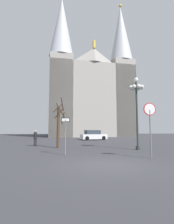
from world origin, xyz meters
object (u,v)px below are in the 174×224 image
at_px(bare_tree, 59,124).
at_px(street_lamp, 137,99).
at_px(cathedral, 90,91).
at_px(one_way_arrow_sign, 65,131).
at_px(stop_sign, 150,120).
at_px(pedestrian_walking, 35,136).
at_px(parked_car_near_white, 93,135).

bearing_deg(bare_tree, street_lamp, -18.87).
height_order(cathedral, one_way_arrow_sign, cathedral).
height_order(stop_sign, bare_tree, bare_tree).
distance_m(cathedral, bare_tree, 28.06).
bearing_deg(street_lamp, bare_tree, 161.13).
bearing_deg(one_way_arrow_sign, pedestrian_walking, 114.43).
xyz_separation_m(cathedral, one_way_arrow_sign, (-5.89, -30.34, -9.65)).
xyz_separation_m(street_lamp, parked_car_near_white, (-1.53, 13.87, -3.49)).
xyz_separation_m(bare_tree, pedestrian_walking, (-2.37, 2.01, -1.18)).
bearing_deg(pedestrian_walking, one_way_arrow_sign, -65.57).
height_order(stop_sign, street_lamp, street_lamp).
relative_size(cathedral, parked_car_near_white, 7.79).
xyz_separation_m(cathedral, parked_car_near_white, (-1.50, -14.12, -10.47)).
relative_size(cathedral, one_way_arrow_sign, 13.80).
bearing_deg(parked_car_near_white, pedestrian_walking, -127.52).
bearing_deg(parked_car_near_white, one_way_arrow_sign, -105.14).
xyz_separation_m(cathedral, pedestrian_walking, (-8.89, -23.74, -10.24)).
relative_size(street_lamp, parked_car_near_white, 1.41).
bearing_deg(stop_sign, street_lamp, 76.39).
relative_size(bare_tree, pedestrian_walking, 2.86).
bearing_deg(stop_sign, one_way_arrow_sign, 158.56).
bearing_deg(bare_tree, one_way_arrow_sign, -82.21).
xyz_separation_m(street_lamp, bare_tree, (-6.54, 2.24, -2.09)).
relative_size(bare_tree, parked_car_near_white, 1.06).
bearing_deg(cathedral, bare_tree, -104.20).
distance_m(stop_sign, pedestrian_walking, 11.67).
height_order(stop_sign, one_way_arrow_sign, stop_sign).
xyz_separation_m(bare_tree, parked_car_near_white, (5.02, 11.63, -1.41)).
bearing_deg(stop_sign, cathedral, 88.21).
relative_size(street_lamp, bare_tree, 1.33).
xyz_separation_m(cathedral, stop_sign, (-1.01, -32.26, -8.97)).
distance_m(cathedral, parked_car_near_white, 17.64).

